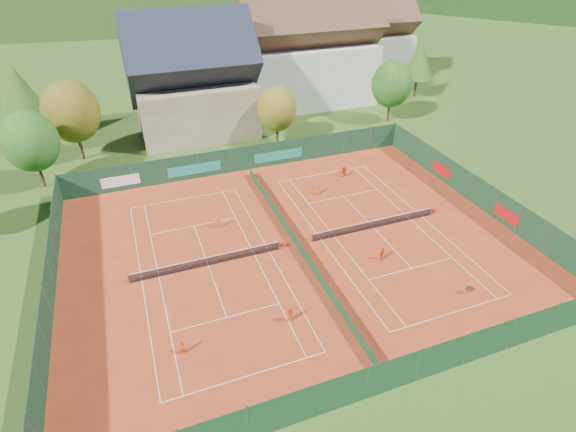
% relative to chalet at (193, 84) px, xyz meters
% --- Properties ---
extents(ground, '(600.00, 600.00, 0.00)m').
position_rel_chalet_xyz_m(ground, '(3.00, -30.00, -6.64)').
color(ground, '#2F5019').
rests_on(ground, ground).
extents(clay_pad, '(40.00, 32.00, 0.01)m').
position_rel_chalet_xyz_m(clay_pad, '(3.00, -30.00, -6.62)').
color(clay_pad, '#AC3619').
rests_on(clay_pad, ground).
extents(court_markings_left, '(11.03, 23.83, 0.00)m').
position_rel_chalet_xyz_m(court_markings_left, '(-5.00, -30.00, -6.61)').
color(court_markings_left, white).
rests_on(court_markings_left, ground).
extents(court_markings_right, '(11.03, 23.83, 0.00)m').
position_rel_chalet_xyz_m(court_markings_right, '(11.00, -30.00, -6.61)').
color(court_markings_right, white).
rests_on(court_markings_right, ground).
extents(tennis_net_left, '(13.30, 0.10, 1.02)m').
position_rel_chalet_xyz_m(tennis_net_left, '(-4.85, -30.00, -6.12)').
color(tennis_net_left, '#59595B').
rests_on(tennis_net_left, ground).
extents(tennis_net_right, '(13.30, 0.10, 1.02)m').
position_rel_chalet_xyz_m(tennis_net_right, '(11.15, -30.00, -6.12)').
color(tennis_net_right, '#59595B').
rests_on(tennis_net_right, ground).
extents(court_divider, '(0.03, 28.80, 1.00)m').
position_rel_chalet_xyz_m(court_divider, '(3.00, -30.00, -6.12)').
color(court_divider, '#153B20').
rests_on(court_divider, ground).
extents(fence_north, '(40.00, 0.10, 3.00)m').
position_rel_chalet_xyz_m(fence_north, '(2.54, -14.01, -5.16)').
color(fence_north, '#143923').
rests_on(fence_north, ground).
extents(fence_south, '(40.00, 0.04, 3.00)m').
position_rel_chalet_xyz_m(fence_south, '(3.00, -46.00, -5.12)').
color(fence_south, '#153A1D').
rests_on(fence_south, ground).
extents(fence_west, '(0.04, 32.00, 3.00)m').
position_rel_chalet_xyz_m(fence_west, '(-17.00, -30.00, -5.12)').
color(fence_west, '#153A23').
rests_on(fence_west, ground).
extents(fence_east, '(0.09, 32.00, 3.00)m').
position_rel_chalet_xyz_m(fence_east, '(23.00, -29.95, -5.14)').
color(fence_east, '#153A20').
rests_on(fence_east, ground).
extents(chalet, '(16.20, 12.00, 16.00)m').
position_rel_chalet_xyz_m(chalet, '(0.00, 0.00, 0.00)').
color(chalet, tan).
rests_on(chalet, ground).
extents(hotel_block_a, '(21.60, 11.00, 17.25)m').
position_rel_chalet_xyz_m(hotel_block_a, '(19.00, 6.00, 0.76)').
color(hotel_block_a, silver).
rests_on(hotel_block_a, ground).
extents(hotel_block_b, '(17.28, 10.00, 15.50)m').
position_rel_chalet_xyz_m(hotel_block_b, '(33.00, 14.00, -0.01)').
color(hotel_block_b, silver).
rests_on(hotel_block_b, ground).
extents(tree_west_front, '(5.72, 5.72, 8.69)m').
position_rel_chalet_xyz_m(tree_west_front, '(-19.00, -10.00, -1.23)').
color(tree_west_front, '#4C321B').
rests_on(tree_west_front, ground).
extents(tree_west_mid, '(6.44, 6.44, 9.78)m').
position_rel_chalet_xyz_m(tree_west_mid, '(-15.00, -4.00, -0.56)').
color(tree_west_mid, '#402B17').
rests_on(tree_west_mid, ground).
extents(tree_west_back, '(5.60, 5.60, 10.00)m').
position_rel_chalet_xyz_m(tree_west_back, '(-21.00, 4.00, 0.11)').
color(tree_west_back, '#412717').
rests_on(tree_west_back, ground).
extents(tree_center, '(5.01, 5.01, 7.60)m').
position_rel_chalet_xyz_m(tree_center, '(9.00, -8.00, -1.91)').
color(tree_center, '#412E17').
rests_on(tree_center, ground).
extents(tree_east_front, '(5.72, 5.72, 8.69)m').
position_rel_chalet_xyz_m(tree_east_front, '(27.00, -6.00, -1.23)').
color(tree_east_front, '#452B18').
rests_on(tree_east_front, ground).
extents(tree_east_mid, '(5.04, 5.04, 9.00)m').
position_rel_chalet_xyz_m(tree_east_mid, '(37.00, 2.00, -0.56)').
color(tree_east_mid, '#402C17').
rests_on(tree_east_mid, ground).
extents(tree_east_back, '(7.15, 7.15, 10.86)m').
position_rel_chalet_xyz_m(tree_east_back, '(29.00, 10.00, 0.12)').
color(tree_east_back, '#463019').
rests_on(tree_east_back, ground).
extents(mountain_backdrop, '(820.00, 530.00, 242.00)m').
position_rel_chalet_xyz_m(mountain_backdrop, '(31.54, 203.48, -46.26)').
color(mountain_backdrop, black).
rests_on(mountain_backdrop, ground).
extents(ball_hopper, '(0.34, 0.34, 0.80)m').
position_rel_chalet_xyz_m(ball_hopper, '(13.29, -40.59, -6.07)').
color(ball_hopper, slate).
rests_on(ball_hopper, ground).
extents(loose_ball_0, '(0.07, 0.07, 0.07)m').
position_rel_chalet_xyz_m(loose_ball_0, '(-3.26, -38.06, -6.59)').
color(loose_ball_0, '#CCD833').
rests_on(loose_ball_0, ground).
extents(loose_ball_1, '(0.07, 0.07, 0.07)m').
position_rel_chalet_xyz_m(loose_ball_1, '(6.96, -38.85, -6.59)').
color(loose_ball_1, '#CCD833').
rests_on(loose_ball_1, ground).
extents(loose_ball_2, '(0.07, 0.07, 0.07)m').
position_rel_chalet_xyz_m(loose_ball_2, '(5.48, -28.33, -6.59)').
color(loose_ball_2, '#CCD833').
rests_on(loose_ball_2, ground).
extents(player_left_near, '(0.47, 0.32, 1.23)m').
position_rel_chalet_xyz_m(player_left_near, '(-8.57, -38.64, -6.01)').
color(player_left_near, '#D94C13').
rests_on(player_left_near, ground).
extents(player_left_mid, '(0.82, 0.74, 1.38)m').
position_rel_chalet_xyz_m(player_left_mid, '(-0.75, -38.49, -5.94)').
color(player_left_mid, '#FF4F16').
rests_on(player_left_mid, ground).
extents(player_left_far, '(0.89, 0.59, 1.28)m').
position_rel_chalet_xyz_m(player_left_far, '(-2.93, -24.72, -5.98)').
color(player_left_far, orange).
rests_on(player_left_far, ground).
extents(player_right_near, '(0.84, 0.68, 1.34)m').
position_rel_chalet_xyz_m(player_right_near, '(9.17, -34.50, -5.96)').
color(player_right_near, '#EA4E14').
rests_on(player_right_near, ground).
extents(player_right_far_a, '(0.61, 0.41, 1.22)m').
position_rel_chalet_xyz_m(player_right_far_a, '(8.59, -22.22, -6.02)').
color(player_right_far_a, '#EC5215').
rests_on(player_right_far_a, ground).
extents(player_right_far_b, '(1.26, 0.53, 1.32)m').
position_rel_chalet_xyz_m(player_right_far_b, '(12.98, -19.57, -5.97)').
color(player_right_far_b, '#CD4612').
rests_on(player_right_far_b, ground).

